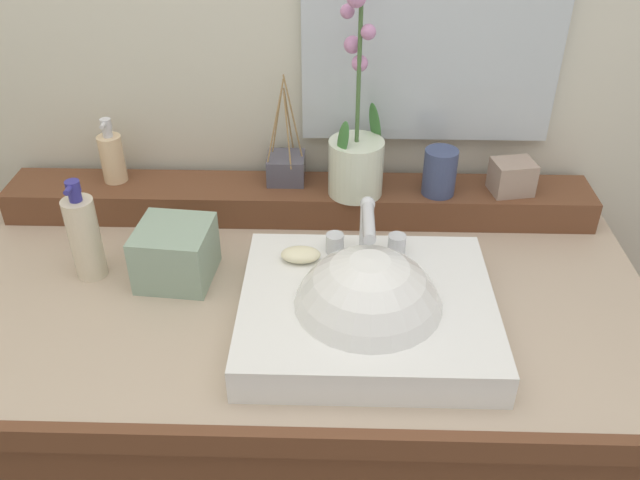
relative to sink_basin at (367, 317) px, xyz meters
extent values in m
cube|color=brown|center=(-0.13, 0.11, -0.49)|extent=(1.26, 0.64, 0.85)
cube|color=tan|center=(-0.13, 0.11, -0.05)|extent=(1.29, 0.66, 0.04)
cube|color=brown|center=(-0.13, -0.22, -0.05)|extent=(1.29, 0.02, 0.04)
cube|color=brown|center=(-0.13, 0.36, 0.01)|extent=(1.21, 0.13, 0.07)
cube|color=white|center=(0.00, 0.01, 0.00)|extent=(0.42, 0.36, 0.06)
sphere|color=white|center=(0.00, -0.01, 0.00)|extent=(0.25, 0.25, 0.25)
cylinder|color=silver|center=(0.00, 0.14, 0.08)|extent=(0.02, 0.02, 0.10)
cylinder|color=silver|center=(0.00, 0.08, 0.13)|extent=(0.02, 0.11, 0.02)
sphere|color=silver|center=(0.00, 0.14, 0.13)|extent=(0.03, 0.03, 0.03)
cylinder|color=silver|center=(-0.05, 0.14, 0.05)|extent=(0.03, 0.03, 0.04)
cylinder|color=silver|center=(0.06, 0.14, 0.05)|extent=(0.03, 0.03, 0.04)
ellipsoid|color=beige|center=(-0.11, 0.11, 0.05)|extent=(0.07, 0.04, 0.02)
cylinder|color=silver|center=(-0.02, 0.34, 0.10)|extent=(0.11, 0.11, 0.11)
cylinder|color=tan|center=(-0.02, 0.34, 0.15)|extent=(0.10, 0.10, 0.01)
cylinder|color=#476B38|center=(-0.02, 0.34, 0.29)|extent=(0.01, 0.01, 0.28)
ellipsoid|color=#387033|center=(-0.04, 0.32, 0.17)|extent=(0.04, 0.04, 0.07)
ellipsoid|color=#387033|center=(0.02, 0.38, 0.17)|extent=(0.04, 0.04, 0.11)
sphere|color=#C481B1|center=(-0.01, 0.35, 0.31)|extent=(0.03, 0.03, 0.03)
sphere|color=#C481B1|center=(-0.03, 0.36, 0.34)|extent=(0.03, 0.03, 0.03)
sphere|color=#C481B1|center=(0.00, 0.34, 0.37)|extent=(0.03, 0.03, 0.03)
sphere|color=#C481B1|center=(-0.04, 0.36, 0.40)|extent=(0.03, 0.03, 0.03)
cylinder|color=beige|center=(-0.52, 0.38, 0.09)|extent=(0.05, 0.05, 0.10)
cylinder|color=silver|center=(-0.52, 0.38, 0.15)|extent=(0.02, 0.02, 0.02)
cylinder|color=silver|center=(-0.52, 0.38, 0.17)|extent=(0.02, 0.02, 0.02)
cylinder|color=silver|center=(-0.52, 0.37, 0.17)|extent=(0.01, 0.03, 0.01)
cylinder|color=#3A456B|center=(0.15, 0.34, 0.09)|extent=(0.07, 0.07, 0.10)
cube|color=#4F4D5A|center=(-0.16, 0.39, 0.07)|extent=(0.08, 0.08, 0.06)
cylinder|color=#9E7A4C|center=(-0.14, 0.39, 0.18)|extent=(0.04, 0.00, 0.18)
cylinder|color=#9E7A4C|center=(-0.15, 0.41, 0.16)|extent=(0.02, 0.05, 0.16)
cylinder|color=#9E7A4C|center=(-0.17, 0.40, 0.17)|extent=(0.03, 0.02, 0.18)
cylinder|color=#9E7A4C|center=(-0.18, 0.38, 0.17)|extent=(0.04, 0.03, 0.17)
cylinder|color=#9E7A4C|center=(-0.15, 0.37, 0.16)|extent=(0.02, 0.04, 0.15)
cube|color=gray|center=(0.30, 0.35, 0.07)|extent=(0.09, 0.08, 0.07)
cylinder|color=beige|center=(-0.51, 0.14, 0.05)|extent=(0.06, 0.06, 0.16)
cylinder|color=navy|center=(-0.51, 0.14, 0.14)|extent=(0.02, 0.02, 0.02)
cylinder|color=navy|center=(-0.51, 0.14, 0.16)|extent=(0.03, 0.03, 0.02)
cylinder|color=navy|center=(-0.51, 0.13, 0.16)|extent=(0.01, 0.03, 0.01)
cube|color=#8BA58E|center=(-0.34, 0.14, 0.03)|extent=(0.14, 0.14, 0.11)
cube|color=silver|center=(0.13, 0.44, 0.38)|extent=(0.50, 0.02, 0.52)
camera|label=1|loc=(-0.05, -0.84, 0.72)|focal=37.49mm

